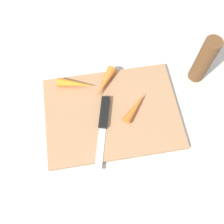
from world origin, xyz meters
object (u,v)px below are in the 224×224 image
carrot_medium (105,82)px  pepper_grinder (204,60)px  knife (104,117)px  cutting_board (112,113)px  carrot_shortest (136,106)px  carrot_longest (76,84)px

carrot_medium → pepper_grinder: 0.27m
knife → pepper_grinder: size_ratio=1.29×
cutting_board → carrot_medium: size_ratio=3.61×
cutting_board → carrot_shortest: size_ratio=3.69×
knife → carrot_shortest: (-0.09, -0.02, 0.01)m
carrot_longest → pepper_grinder: size_ratio=0.66×
carrot_shortest → carrot_longest: carrot_longest is taller
carrot_medium → carrot_longest: 0.08m
carrot_longest → pepper_grinder: 0.35m
pepper_grinder → carrot_shortest: bearing=21.8°
cutting_board → pepper_grinder: size_ratio=2.34×
carrot_medium → pepper_grinder: (-0.27, 0.01, 0.05)m
cutting_board → carrot_longest: (0.09, -0.10, 0.02)m
carrot_longest → knife: bearing=-43.6°
cutting_board → pepper_grinder: pepper_grinder is taller
knife → carrot_longest: size_ratio=1.97×
cutting_board → carrot_longest: 0.13m
carrot_longest → pepper_grinder: bearing=13.8°
carrot_medium → carrot_shortest: bearing=74.2°
knife → carrot_longest: (0.06, -0.11, 0.01)m
pepper_grinder → carrot_longest: bearing=-2.3°
knife → pepper_grinder: (-0.29, -0.09, 0.06)m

